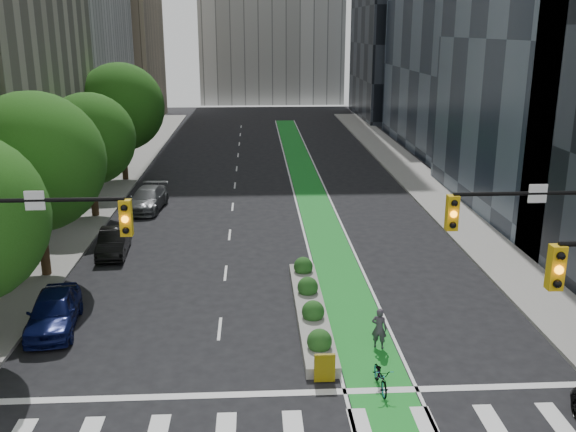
{
  "coord_description": "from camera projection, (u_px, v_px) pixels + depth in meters",
  "views": [
    {
      "loc": [
        -1.06,
        -17.15,
        11.42
      ],
      "look_at": [
        0.51,
        11.46,
        3.0
      ],
      "focal_mm": 40.0,
      "sensor_mm": 36.0,
      "label": 1
    }
  ],
  "objects": [
    {
      "name": "parked_car_left_far",
      "position": [
        147.0,
        199.0,
        41.73
      ],
      "size": [
        2.48,
        5.08,
        1.42
      ],
      "primitive_type": "imported",
      "rotation": [
        0.0,
        0.0,
        -0.1
      ],
      "color": "#515355",
      "rests_on": "ground"
    },
    {
      "name": "sidewalk_right",
      "position": [
        440.0,
        199.0,
        44.25
      ],
      "size": [
        3.6,
        90.0,
        0.15
      ],
      "primitive_type": "cube",
      "color": "gray",
      "rests_on": "ground"
    },
    {
      "name": "tree_far",
      "position": [
        121.0,
        107.0,
        48.18
      ],
      "size": [
        6.6,
        6.6,
        9.0
      ],
      "color": "black",
      "rests_on": "ground"
    },
    {
      "name": "tree_midfar",
      "position": [
        89.0,
        139.0,
        38.81
      ],
      "size": [
        5.6,
        5.6,
        7.76
      ],
      "color": "black",
      "rests_on": "ground"
    },
    {
      "name": "bike_lane_paint",
      "position": [
        307.0,
        185.0,
        48.6
      ],
      "size": [
        2.2,
        70.0,
        0.01
      ],
      "primitive_type": "cube",
      "color": "#188726",
      "rests_on": "ground"
    },
    {
      "name": "building_tan_far",
      "position": [
        96.0,
        14.0,
        78.21
      ],
      "size": [
        14.0,
        16.0,
        26.0
      ],
      "primitive_type": "cube",
      "color": "tan",
      "rests_on": "ground"
    },
    {
      "name": "parked_car_left_near",
      "position": [
        54.0,
        311.0,
        25.11
      ],
      "size": [
        2.3,
        4.63,
        1.52
      ],
      "primitive_type": "imported",
      "rotation": [
        0.0,
        0.0,
        0.12
      ],
      "color": "#0B1347",
      "rests_on": "ground"
    },
    {
      "name": "sidewalk_left",
      "position": [
        94.0,
        204.0,
        43.01
      ],
      "size": [
        3.6,
        90.0,
        0.15
      ],
      "primitive_type": "cube",
      "color": "gray",
      "rests_on": "ground"
    },
    {
      "name": "cyclist",
      "position": [
        379.0,
        328.0,
        23.61
      ],
      "size": [
        0.68,
        0.58,
        1.58
      ],
      "primitive_type": "imported",
      "rotation": [
        0.0,
        0.0,
        2.73
      ],
      "color": "#3E3742",
      "rests_on": "ground"
    },
    {
      "name": "median_planter",
      "position": [
        311.0,
        307.0,
        26.4
      ],
      "size": [
        1.2,
        10.26,
        1.1
      ],
      "color": "gray",
      "rests_on": "ground"
    },
    {
      "name": "bicycle",
      "position": [
        381.0,
        377.0,
        21.01
      ],
      "size": [
        0.64,
        1.69,
        0.88
      ],
      "primitive_type": "imported",
      "rotation": [
        0.0,
        0.0,
        0.04
      ],
      "color": "gray",
      "rests_on": "ground"
    },
    {
      "name": "ground",
      "position": [
        292.0,
        415.0,
        19.7
      ],
      "size": [
        160.0,
        160.0,
        0.0
      ],
      "primitive_type": "plane",
      "color": "black",
      "rests_on": "ground"
    },
    {
      "name": "building_dark_end",
      "position": [
        416.0,
        7.0,
        81.94
      ],
      "size": [
        14.0,
        18.0,
        28.0
      ],
      "primitive_type": "cube",
      "color": "black",
      "rests_on": "ground"
    },
    {
      "name": "tree_mid",
      "position": [
        34.0,
        162.0,
        29.05
      ],
      "size": [
        6.4,
        6.4,
        8.78
      ],
      "color": "black",
      "rests_on": "ground"
    },
    {
      "name": "parked_car_left_mid",
      "position": [
        114.0,
        242.0,
        33.53
      ],
      "size": [
        1.66,
        4.11,
        1.33
      ],
      "primitive_type": "imported",
      "rotation": [
        0.0,
        0.0,
        0.07
      ],
      "color": "black",
      "rests_on": "ground"
    }
  ]
}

